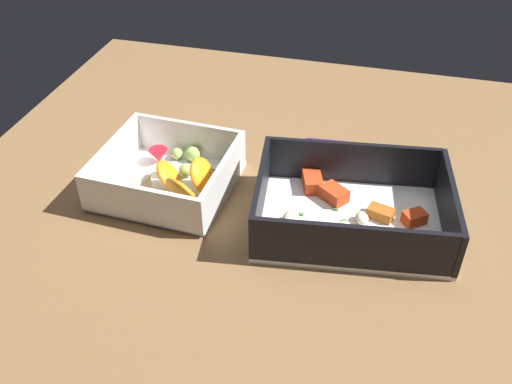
# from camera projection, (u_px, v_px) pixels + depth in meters

# --- Properties ---
(table_surface) EXTENTS (0.80, 0.80, 0.02)m
(table_surface) POSITION_uv_depth(u_px,v_px,m) (270.00, 210.00, 0.69)
(table_surface) COLOR brown
(table_surface) RESTS_ON ground
(pasta_container) EXTENTS (0.23, 0.18, 0.06)m
(pasta_container) POSITION_uv_depth(u_px,v_px,m) (352.00, 211.00, 0.64)
(pasta_container) COLOR white
(pasta_container) RESTS_ON table_surface
(fruit_bowl) EXTENTS (0.16, 0.16, 0.06)m
(fruit_bowl) POSITION_uv_depth(u_px,v_px,m) (171.00, 177.00, 0.69)
(fruit_bowl) COLOR white
(fruit_bowl) RESTS_ON table_surface
(candy_bar) EXTENTS (0.07, 0.03, 0.01)m
(candy_bar) POSITION_uv_depth(u_px,v_px,m) (332.00, 149.00, 0.76)
(candy_bar) COLOR #51197A
(candy_bar) RESTS_ON table_surface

